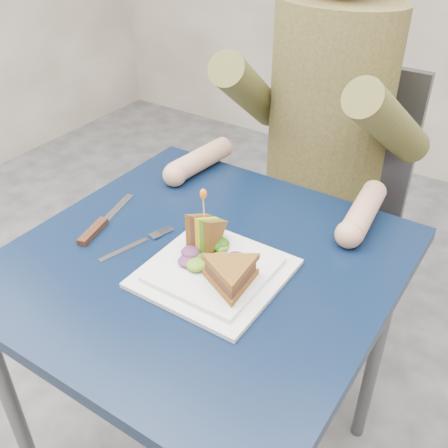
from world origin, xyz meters
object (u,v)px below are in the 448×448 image
Objects in this scene: sandwich_flat at (231,274)px; chair at (330,192)px; table at (202,287)px; plate at (214,272)px; fork at (135,244)px; knife at (98,227)px; diner at (329,88)px; sandwich_upright at (204,233)px.

chair is at bearing 98.14° from sandwich_flat.
table is 2.88× the size of plate.
plate is 0.07m from sandwich_flat.
table is 4.27× the size of fork.
chair is 4.25× the size of knife.
diner is 0.66m from sandwich_flat.
knife is (-0.36, 0.01, -0.04)m from sandwich_flat.
plate is at bearing 2.18° from knife.
plate is 0.30m from knife.
diner is 0.70m from knife.
table is at bearing 16.55° from fork.
plate reaches higher than fork.
table is 0.64m from diner.
knife reaches higher than table.
sandwich_flat is at bearing -80.46° from diner.
table is 0.81× the size of chair.
sandwich_flat is at bearing -32.63° from sandwich_upright.
sandwich_flat is (0.11, -0.06, 0.12)m from table.
sandwich_upright reaches higher than sandwich_flat.
sandwich_flat is (0.11, -0.75, 0.23)m from chair.
table is at bearing 149.85° from plate.
knife is at bearing -111.89° from diner.
fork is (-0.14, -0.06, -0.05)m from sandwich_upright.
sandwich_upright is at bearing 96.89° from table.
diner is (-0.00, -0.11, 0.37)m from chair.
diner is (-0.00, 0.58, 0.26)m from table.
chair reaches higher than plate.
sandwich_upright reaches higher than plate.
knife is (-0.30, -0.01, -0.00)m from plate.
sandwich_upright reaches higher than table.
sandwich_flat is 0.77× the size of knife.
plate is (0.05, -0.62, -0.18)m from diner.
chair is 0.80m from knife.
table is 1.01× the size of diner.
table is 3.43× the size of knife.
chair is 3.58× the size of plate.
chair reaches higher than fork.
diner is at bearing 68.11° from knife.
sandwich_upright is at bearing 21.99° from fork.
diner is at bearing 90.00° from table.
sandwich_upright is at bearing -90.18° from diner.
sandwich_upright is (-0.05, 0.04, 0.05)m from plate.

